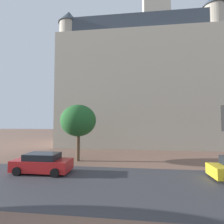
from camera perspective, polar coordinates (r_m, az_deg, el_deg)
ground_plane at (r=13.84m, az=-0.83°, el=-19.87°), size 120.00×120.00×0.00m
street_asphalt_strip at (r=11.40m, az=-2.66°, el=-23.63°), size 120.00×7.32×0.00m
landmark_building at (r=29.05m, az=9.38°, el=10.42°), size 24.76×11.53×38.69m
car_red at (r=14.32m, az=-23.08°, el=-16.08°), size 4.39×1.98×1.49m
tree_curb_far at (r=16.91m, az=-11.62°, el=-2.95°), size 3.56×3.56×5.63m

